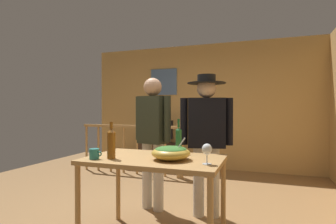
{
  "coord_description": "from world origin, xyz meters",
  "views": [
    {
      "loc": [
        1.25,
        -2.85,
        1.28
      ],
      "look_at": [
        0.29,
        -0.13,
        1.25
      ],
      "focal_mm": 28.29,
      "sensor_mm": 36.0,
      "label": 1
    }
  ],
  "objects_px": {
    "tv_console": "(158,155)",
    "person_standing_right": "(206,131)",
    "wine_bottle_green": "(179,139)",
    "mug_teal": "(94,154)",
    "wine_glass": "(207,150)",
    "framed_picture": "(164,82)",
    "wine_bottle_amber": "(111,143)",
    "flat_screen_tv": "(158,130)",
    "salad_bowl": "(171,152)",
    "serving_table": "(154,166)",
    "person_standing_left": "(153,132)",
    "stair_railing": "(145,145)"
  },
  "relations": [
    {
      "from": "salad_bowl",
      "to": "person_standing_right",
      "type": "xyz_separation_m",
      "value": [
        0.16,
        0.84,
        0.13
      ]
    },
    {
      "from": "framed_picture",
      "to": "wine_bottle_amber",
      "type": "xyz_separation_m",
      "value": [
        0.78,
        -3.49,
        -0.93
      ]
    },
    {
      "from": "wine_glass",
      "to": "wine_bottle_amber",
      "type": "bearing_deg",
      "value": -177.11
    },
    {
      "from": "wine_bottle_green",
      "to": "mug_teal",
      "type": "bearing_deg",
      "value": -137.01
    },
    {
      "from": "flat_screen_tv",
      "to": "serving_table",
      "type": "xyz_separation_m",
      "value": [
        1.15,
        -2.98,
        -0.1
      ]
    },
    {
      "from": "salad_bowl",
      "to": "wine_bottle_amber",
      "type": "relative_size",
      "value": 1.03
    },
    {
      "from": "serving_table",
      "to": "salad_bowl",
      "type": "distance_m",
      "value": 0.25
    },
    {
      "from": "person_standing_left",
      "to": "wine_bottle_amber",
      "type": "bearing_deg",
      "value": 103.34
    },
    {
      "from": "wine_glass",
      "to": "wine_bottle_green",
      "type": "height_order",
      "value": "wine_bottle_green"
    },
    {
      "from": "flat_screen_tv",
      "to": "person_standing_left",
      "type": "xyz_separation_m",
      "value": [
        0.8,
        -2.19,
        0.16
      ]
    },
    {
      "from": "salad_bowl",
      "to": "person_standing_left",
      "type": "distance_m",
      "value": 1.0
    },
    {
      "from": "mug_teal",
      "to": "person_standing_left",
      "type": "relative_size",
      "value": 0.07
    },
    {
      "from": "flat_screen_tv",
      "to": "wine_bottle_amber",
      "type": "xyz_separation_m",
      "value": [
        0.79,
        -3.16,
        0.13
      ]
    },
    {
      "from": "wine_bottle_amber",
      "to": "wine_bottle_green",
      "type": "xyz_separation_m",
      "value": [
        0.5,
        0.52,
        -0.0
      ]
    },
    {
      "from": "wine_glass",
      "to": "person_standing_right",
      "type": "relative_size",
      "value": 0.1
    },
    {
      "from": "stair_railing",
      "to": "person_standing_right",
      "type": "bearing_deg",
      "value": -46.24
    },
    {
      "from": "person_standing_left",
      "to": "person_standing_right",
      "type": "xyz_separation_m",
      "value": [
        0.69,
        0.0,
        0.03
      ]
    },
    {
      "from": "flat_screen_tv",
      "to": "tv_console",
      "type": "bearing_deg",
      "value": 90.0
    },
    {
      "from": "flat_screen_tv",
      "to": "wine_bottle_amber",
      "type": "height_order",
      "value": "wine_bottle_amber"
    },
    {
      "from": "flat_screen_tv",
      "to": "serving_table",
      "type": "relative_size",
      "value": 0.53
    },
    {
      "from": "salad_bowl",
      "to": "person_standing_left",
      "type": "height_order",
      "value": "person_standing_left"
    },
    {
      "from": "stair_railing",
      "to": "person_standing_left",
      "type": "xyz_separation_m",
      "value": [
        0.82,
        -1.58,
        0.4
      ]
    },
    {
      "from": "tv_console",
      "to": "serving_table",
      "type": "bearing_deg",
      "value": -69.11
    },
    {
      "from": "serving_table",
      "to": "mug_teal",
      "type": "xyz_separation_m",
      "value": [
        -0.49,
        -0.26,
        0.13
      ]
    },
    {
      "from": "tv_console",
      "to": "person_standing_right",
      "type": "xyz_separation_m",
      "value": [
        1.49,
        -2.23,
        0.75
      ]
    },
    {
      "from": "stair_railing",
      "to": "tv_console",
      "type": "bearing_deg",
      "value": 88.2
    },
    {
      "from": "stair_railing",
      "to": "person_standing_left",
      "type": "bearing_deg",
      "value": -62.53
    },
    {
      "from": "tv_console",
      "to": "flat_screen_tv",
      "type": "xyz_separation_m",
      "value": [
        0.0,
        -0.03,
        0.56
      ]
    },
    {
      "from": "wine_bottle_green",
      "to": "mug_teal",
      "type": "height_order",
      "value": "wine_bottle_green"
    },
    {
      "from": "serving_table",
      "to": "mug_teal",
      "type": "distance_m",
      "value": 0.57
    },
    {
      "from": "framed_picture",
      "to": "wine_bottle_green",
      "type": "bearing_deg",
      "value": -66.79
    },
    {
      "from": "person_standing_right",
      "to": "framed_picture",
      "type": "bearing_deg",
      "value": -73.5
    },
    {
      "from": "tv_console",
      "to": "person_standing_right",
      "type": "height_order",
      "value": "person_standing_right"
    },
    {
      "from": "stair_railing",
      "to": "wine_glass",
      "type": "xyz_separation_m",
      "value": [
        1.7,
        -2.51,
        0.36
      ]
    },
    {
      "from": "framed_picture",
      "to": "tv_console",
      "type": "bearing_deg",
      "value": -93.21
    },
    {
      "from": "salad_bowl",
      "to": "wine_bottle_green",
      "type": "bearing_deg",
      "value": 96.77
    },
    {
      "from": "person_standing_right",
      "to": "wine_bottle_green",
      "type": "bearing_deg",
      "value": 51.52
    },
    {
      "from": "tv_console",
      "to": "stair_railing",
      "type": "bearing_deg",
      "value": -91.8
    },
    {
      "from": "flat_screen_tv",
      "to": "person_standing_left",
      "type": "height_order",
      "value": "person_standing_left"
    },
    {
      "from": "mug_teal",
      "to": "salad_bowl",
      "type": "bearing_deg",
      "value": 16.73
    },
    {
      "from": "tv_console",
      "to": "wine_glass",
      "type": "relative_size",
      "value": 5.14
    },
    {
      "from": "serving_table",
      "to": "flat_screen_tv",
      "type": "bearing_deg",
      "value": 111.1
    },
    {
      "from": "wine_bottle_green",
      "to": "person_standing_left",
      "type": "distance_m",
      "value": 0.66
    },
    {
      "from": "stair_railing",
      "to": "flat_screen_tv",
      "type": "relative_size",
      "value": 3.19
    },
    {
      "from": "wine_bottle_green",
      "to": "mug_teal",
      "type": "relative_size",
      "value": 2.85
    },
    {
      "from": "salad_bowl",
      "to": "person_standing_right",
      "type": "relative_size",
      "value": 0.21
    },
    {
      "from": "framed_picture",
      "to": "salad_bowl",
      "type": "relative_size",
      "value": 1.73
    },
    {
      "from": "stair_railing",
      "to": "mug_teal",
      "type": "height_order",
      "value": "stair_railing"
    },
    {
      "from": "tv_console",
      "to": "flat_screen_tv",
      "type": "bearing_deg",
      "value": -90.0
    },
    {
      "from": "tv_console",
      "to": "wine_glass",
      "type": "distance_m",
      "value": 3.63
    }
  ]
}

